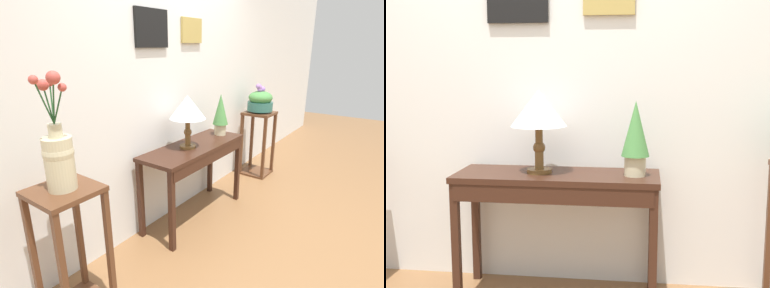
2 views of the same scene
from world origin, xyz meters
TOP-DOWN VIEW (x-y plane):
  - ground_plane at (0.00, 0.00)m, footprint 12.00×12.00m
  - back_wall_with_art at (-0.00, 1.31)m, footprint 9.00×0.13m
  - console_table at (0.02, 0.99)m, footprint 1.20×0.42m
  - table_lamp at (-0.09, 1.01)m, footprint 0.33×0.33m
  - potted_plant_on_console at (0.48, 1.00)m, footprint 0.16×0.16m
  - pedestal_stand_left at (-1.39, 0.93)m, footprint 0.36×0.36m
  - flower_vase_tall_left at (-1.39, 0.93)m, footprint 0.21×0.21m
  - pedestal_stand_right at (1.43, 0.98)m, footprint 0.36×0.36m
  - planter_bowl_wide_right at (1.43, 0.98)m, footprint 0.32×0.32m

SIDE VIEW (x-z plane):
  - ground_plane at x=0.00m, z-range -0.01..0.00m
  - pedestal_stand_right at x=1.43m, z-range 0.00..0.85m
  - pedestal_stand_left at x=-1.39m, z-range 0.00..0.88m
  - console_table at x=0.02m, z-range 0.27..1.03m
  - planter_bowl_wide_right at x=1.43m, z-range 0.81..1.17m
  - potted_plant_on_console at x=0.48m, z-range 0.78..1.21m
  - flower_vase_tall_left at x=-1.39m, z-range 0.76..1.42m
  - table_lamp at x=-0.09m, z-range 0.88..1.37m
  - back_wall_with_art at x=0.00m, z-range 0.00..2.80m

